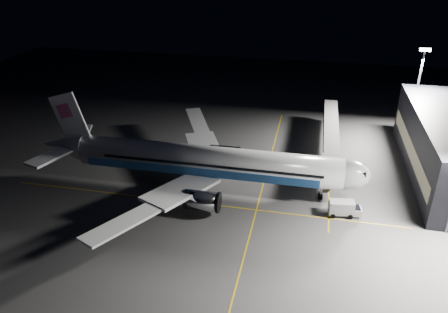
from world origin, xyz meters
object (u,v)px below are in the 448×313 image
(airliner, at_px, (202,161))
(safety_cone_a, at_px, (197,153))
(jet_bridge, at_px, (331,136))
(service_truck, at_px, (344,208))
(safety_cone_c, at_px, (174,170))
(safety_cone_b, at_px, (215,171))
(baggage_tug, at_px, (228,157))
(floodlight_mast_north, at_px, (418,86))

(airliner, xyz_separation_m, safety_cone_a, (-4.53, 12.60, -4.89))
(jet_bridge, bearing_deg, service_truck, -83.95)
(safety_cone_c, bearing_deg, safety_cone_b, 8.79)
(jet_bridge, distance_m, baggage_tug, 22.00)
(floodlight_mast_north, bearing_deg, airliner, -142.09)
(airliner, bearing_deg, service_truck, -10.04)
(airliner, height_order, safety_cone_c, airliner)
(safety_cone_b, bearing_deg, safety_cone_c, -171.21)
(jet_bridge, height_order, safety_cone_c, jet_bridge)
(baggage_tug, bearing_deg, safety_cone_a, 171.92)
(baggage_tug, height_order, safety_cone_a, baggage_tug)
(safety_cone_b, bearing_deg, airliner, -100.85)
(baggage_tug, distance_m, safety_cone_b, 6.03)
(jet_bridge, distance_m, safety_cone_c, 33.28)
(service_truck, bearing_deg, airliner, 161.92)
(service_truck, bearing_deg, safety_cone_c, 156.75)
(safety_cone_a, relative_size, safety_cone_b, 0.90)
(airliner, relative_size, safety_cone_c, 111.11)
(jet_bridge, bearing_deg, safety_cone_c, -155.36)
(service_truck, bearing_deg, floodlight_mast_north, 58.81)
(airliner, distance_m, service_truck, 26.13)
(service_truck, relative_size, safety_cone_c, 9.93)
(floodlight_mast_north, distance_m, baggage_tug, 45.28)
(safety_cone_b, bearing_deg, jet_bridge, 29.63)
(airliner, bearing_deg, jet_bridge, 38.04)
(safety_cone_a, bearing_deg, floodlight_mast_north, 23.03)
(jet_bridge, bearing_deg, floodlight_mast_north, 37.74)
(airliner, relative_size, baggage_tug, 28.37)
(floodlight_mast_north, distance_m, safety_cone_a, 51.01)
(safety_cone_b, xyz_separation_m, safety_cone_c, (-7.98, -1.23, -0.03))
(safety_cone_a, xyz_separation_m, safety_cone_b, (5.59, -7.07, 0.03))
(jet_bridge, height_order, floodlight_mast_north, floodlight_mast_north)
(service_truck, height_order, safety_cone_b, service_truck)
(baggage_tug, height_order, safety_cone_c, baggage_tug)
(safety_cone_a, height_order, safety_cone_c, safety_cone_c)
(jet_bridge, distance_m, safety_cone_b, 25.69)
(floodlight_mast_north, relative_size, service_truck, 3.77)
(safety_cone_b, bearing_deg, service_truck, -22.37)
(floodlight_mast_north, relative_size, safety_cone_a, 38.10)
(safety_cone_b, bearing_deg, safety_cone_a, 128.33)
(floodlight_mast_north, xyz_separation_m, service_truck, (-15.61, -36.50, -10.93))
(airliner, distance_m, safety_cone_c, 9.50)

